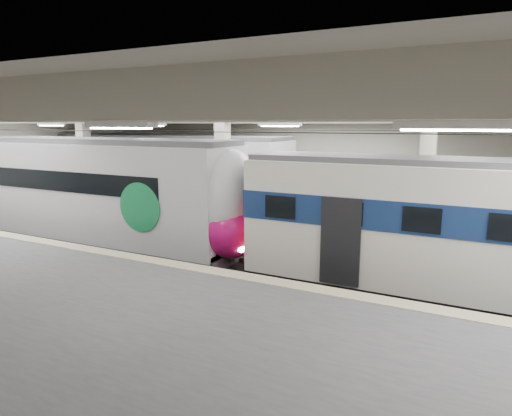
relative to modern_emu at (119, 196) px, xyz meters
The scene contains 4 objects.
station_hall 6.31m from the modern_emu, 16.22° to the right, with size 36.00×24.00×5.75m.
modern_emu is the anchor object (origin of this frame).
older_rer 12.20m from the modern_emu, ahead, with size 12.16×2.69×4.07m.
far_train 5.87m from the modern_emu, 110.30° to the left, with size 13.85×3.41×4.40m.
Camera 1 is at (6.17, -12.51, 4.97)m, focal length 30.00 mm.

